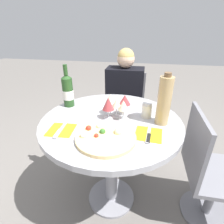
# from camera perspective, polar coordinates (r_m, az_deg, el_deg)

# --- Properties ---
(ground_plane) EXTENTS (12.00, 12.00, 0.00)m
(ground_plane) POSITION_cam_1_polar(r_m,az_deg,el_deg) (1.68, -0.22, -26.09)
(ground_plane) COLOR slate
(ground_plane) RESTS_ON ground
(dining_table) EXTENTS (0.93, 0.93, 0.77)m
(dining_table) POSITION_cam_1_polar(r_m,az_deg,el_deg) (1.24, -0.28, -8.07)
(dining_table) COLOR gray
(dining_table) RESTS_ON ground_plane
(chair_behind_diner) EXTENTS (0.43, 0.43, 0.85)m
(chair_behind_diner) POSITION_cam_1_polar(r_m,az_deg,el_deg) (2.09, 4.04, 0.10)
(chair_behind_diner) COLOR slate
(chair_behind_diner) RESTS_ON ground_plane
(seated_diner) EXTENTS (0.39, 0.46, 1.14)m
(seated_diner) POSITION_cam_1_polar(r_m,az_deg,el_deg) (1.92, 3.59, 0.61)
(seated_diner) COLOR black
(seated_diner) RESTS_ON ground_plane
(chair_empty_side) EXTENTS (0.43, 0.43, 0.85)m
(chair_empty_side) POSITION_cam_1_polar(r_m,az_deg,el_deg) (1.46, 29.01, -17.05)
(chair_empty_side) COLOR slate
(chair_empty_side) RESTS_ON ground_plane
(pizza_large) EXTENTS (0.33, 0.33, 0.05)m
(pizza_large) POSITION_cam_1_polar(r_m,az_deg,el_deg) (0.97, -2.13, -8.12)
(pizza_large) COLOR #E5C17F
(pizza_large) RESTS_ON dining_table
(wine_bottle) EXTENTS (0.08, 0.08, 0.32)m
(wine_bottle) POSITION_cam_1_polar(r_m,az_deg,el_deg) (1.36, -14.23, 6.72)
(wine_bottle) COLOR #23471E
(wine_bottle) RESTS_ON dining_table
(tall_carafe) EXTENTS (0.08, 0.08, 0.32)m
(tall_carafe) POSITION_cam_1_polar(r_m,az_deg,el_deg) (1.10, 16.69, 3.52)
(tall_carafe) COLOR tan
(tall_carafe) RESTS_ON dining_table
(sugar_shaker) EXTENTS (0.07, 0.07, 0.10)m
(sugar_shaker) POSITION_cam_1_polar(r_m,az_deg,el_deg) (1.20, 11.32, 0.69)
(sugar_shaker) COLOR silver
(sugar_shaker) RESTS_ON dining_table
(wine_glass_center) EXTENTS (0.06, 0.06, 0.13)m
(wine_glass_center) POSITION_cam_1_polar(r_m,az_deg,el_deg) (1.16, 1.52, 2.84)
(wine_glass_center) COLOR silver
(wine_glass_center) RESTS_ON dining_table
(wine_glass_back_right) EXTENTS (0.08, 0.08, 0.15)m
(wine_glass_back_right) POSITION_cam_1_polar(r_m,az_deg,el_deg) (1.18, 4.18, 3.88)
(wine_glass_back_right) COLOR silver
(wine_glass_back_right) RESTS_ON dining_table
(wine_glass_front_right) EXTENTS (0.07, 0.07, 0.14)m
(wine_glass_front_right) POSITION_cam_1_polar(r_m,az_deg,el_deg) (1.12, 3.75, 2.06)
(wine_glass_front_right) COLOR silver
(wine_glass_front_right) RESTS_ON dining_table
(wine_glass_front_left) EXTENTS (0.08, 0.08, 0.15)m
(wine_glass_front_left) POSITION_cam_1_polar(r_m,az_deg,el_deg) (1.13, -1.24, 2.64)
(wine_glass_front_left) COLOR silver
(wine_glass_front_left) RESTS_ON dining_table
(wine_glass_back_left) EXTENTS (0.07, 0.07, 0.15)m
(wine_glass_back_left) POSITION_cam_1_polar(r_m,az_deg,el_deg) (1.19, -0.57, 4.25)
(wine_glass_back_left) COLOR silver
(wine_glass_back_left) RESTS_ON dining_table
(place_setting_left) EXTENTS (0.16, 0.19, 0.01)m
(place_setting_left) POSITION_cam_1_polar(r_m,az_deg,el_deg) (1.09, -16.34, -5.64)
(place_setting_left) COLOR gold
(place_setting_left) RESTS_ON dining_table
(place_setting_right) EXTENTS (0.16, 0.19, 0.01)m
(place_setting_right) POSITION_cam_1_polar(r_m,az_deg,el_deg) (1.03, 11.85, -7.12)
(place_setting_right) COLOR gold
(place_setting_right) RESTS_ON dining_table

